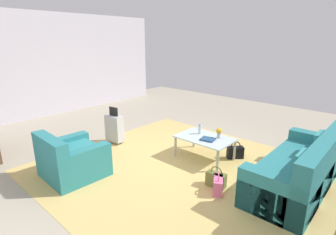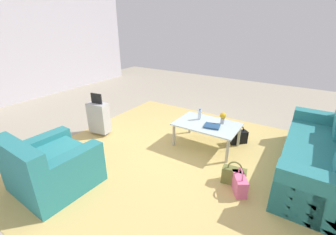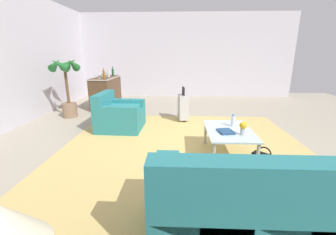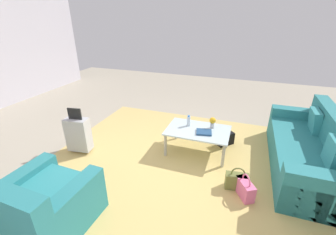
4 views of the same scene
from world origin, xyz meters
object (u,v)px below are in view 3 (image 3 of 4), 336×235
object	(u,v)px
wine_glass_rightmost	(109,72)
suitcase_silver	(183,107)
couch	(285,213)
coffee_table	(229,133)
handbag_pink	(173,174)
armchair	(118,116)
wine_bottle_green	(113,72)
handbag_olive	(183,169)
wine_bottle_amber	(104,75)
handbag_black	(264,161)
wine_bottle_clear	(109,73)
potted_palm	(67,84)
wine_glass_left_of_centre	(102,74)
wine_glass_leftmost	(99,75)
wine_glass_right_of_centre	(106,73)
flower_vase	(243,127)
coffee_table_book	(226,131)
table_lamp	(0,231)
bar_console	(106,91)
water_bottle	(233,121)

from	to	relation	value
wine_glass_rightmost	suitcase_silver	world-z (taller)	wine_glass_rightmost
couch	coffee_table	xyz separation A→B (m)	(1.80, 0.10, 0.08)
handbag_pink	armchair	bearing A→B (deg)	30.71
wine_glass_rightmost	wine_bottle_green	xyz separation A→B (m)	(-0.07, -0.16, 0.01)
handbag_olive	wine_bottle_amber	bearing A→B (deg)	30.44
handbag_black	wine_bottle_clear	bearing A→B (deg)	40.66
handbag_pink	potted_palm	bearing A→B (deg)	42.62
wine_glass_rightmost	wine_bottle_clear	distance (m)	0.57
wine_glass_left_of_centre	wine_glass_rightmost	world-z (taller)	same
wine_glass_leftmost	wine_bottle_clear	world-z (taller)	wine_bottle_clear
wine_glass_right_of_centre	wine_bottle_green	xyz separation A→B (m)	(0.29, -0.12, 0.01)
flower_vase	wine_glass_left_of_centre	xyz separation A→B (m)	(3.54, 3.28, 0.47)
flower_vase	wine_bottle_amber	distance (m)	4.55
coffee_table	wine_glass_rightmost	bearing A→B (deg)	37.94
coffee_table_book	handbag_olive	xyz separation A→B (m)	(-0.63, 0.68, -0.33)
coffee_table_book	wine_glass_rightmost	world-z (taller)	wine_glass_rightmost
coffee_table_book	handbag_olive	size ratio (longest dim) A/B	0.72
coffee_table	table_lamp	world-z (taller)	table_lamp
wine_glass_leftmost	suitcase_silver	bearing A→B (deg)	-111.85
couch	wine_glass_leftmost	bearing A→B (deg)	33.87
bar_console	wine_bottle_green	bearing A→B (deg)	-13.35
coffee_table_book	handbag_olive	bearing A→B (deg)	121.60
coffee_table_book	wine_glass_rightmost	distance (m)	5.20
wine_glass_leftmost	wine_bottle_clear	distance (m)	0.55
wine_bottle_amber	handbag_pink	distance (m)	4.53
table_lamp	coffee_table	bearing A→B (deg)	-28.18
water_bottle	table_lamp	distance (m)	3.43
wine_glass_rightmost	coffee_table_book	bearing A→B (deg)	-143.58
coffee_table	wine_glass_right_of_centre	size ratio (longest dim) A/B	7.08
handbag_black	potted_palm	world-z (taller)	potted_palm
armchair	handbag_pink	bearing A→B (deg)	-149.29
coffee_table_book	couch	bearing A→B (deg)	174.87
flower_vase	wine_glass_rightmost	distance (m)	5.41
coffee_table_book	wine_bottle_clear	bearing A→B (deg)	27.54
water_bottle	suitcase_silver	distance (m)	1.98
wine_bottle_green	coffee_table_book	bearing A→B (deg)	-144.60
water_bottle	wine_glass_right_of_centre	xyz separation A→B (m)	(3.48, 3.21, 0.50)
couch	wine_bottle_clear	size ratio (longest dim) A/B	7.70
flower_vase	wine_glass_leftmost	distance (m)	4.57
wine_bottle_clear	potted_palm	bearing A→B (deg)	151.24
suitcase_silver	handbag_black	distance (m)	2.72
wine_glass_right_of_centre	coffee_table_book	bearing A→B (deg)	-141.44
couch	bar_console	size ratio (longest dim) A/B	1.46
table_lamp	bar_console	xyz separation A→B (m)	(6.30, 1.60, -0.51)
flower_vase	handbag_olive	xyz separation A→B (m)	(-0.53, 0.91, -0.44)
coffee_table	coffee_table_book	size ratio (longest dim) A/B	4.27
wine_bottle_clear	wine_glass_leftmost	bearing A→B (deg)	168.92
bar_console	handbag_black	distance (m)	5.31
couch	flower_vase	world-z (taller)	couch
water_bottle	wine_glass_right_of_centre	bearing A→B (deg)	42.69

